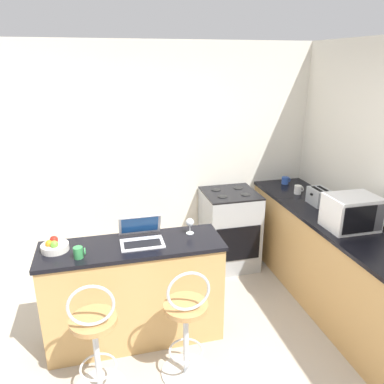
% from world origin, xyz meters
% --- Properties ---
extents(wall_back, '(12.00, 0.06, 2.60)m').
position_xyz_m(wall_back, '(0.00, 2.23, 1.30)').
color(wall_back, silver).
rests_on(wall_back, ground_plane).
extents(breakfast_bar, '(1.53, 0.49, 0.94)m').
position_xyz_m(breakfast_bar, '(-0.35, 0.85, 0.47)').
color(breakfast_bar, tan).
rests_on(breakfast_bar, ground_plane).
extents(counter_right, '(0.64, 2.73, 0.94)m').
position_xyz_m(counter_right, '(1.64, 0.85, 0.47)').
color(counter_right, tan).
rests_on(counter_right, ground_plane).
extents(bar_stool_near, '(0.40, 0.40, 0.99)m').
position_xyz_m(bar_stool_near, '(-0.69, 0.31, 0.46)').
color(bar_stool_near, silver).
rests_on(bar_stool_near, ground_plane).
extents(bar_stool_far, '(0.40, 0.40, 0.99)m').
position_xyz_m(bar_stool_far, '(-0.02, 0.31, 0.46)').
color(bar_stool_far, silver).
rests_on(bar_stool_far, ground_plane).
extents(laptop, '(0.36, 0.31, 0.22)m').
position_xyz_m(laptop, '(-0.27, 0.89, 0.99)').
color(laptop, silver).
rests_on(laptop, breakfast_bar).
extents(microwave, '(0.44, 0.34, 0.31)m').
position_xyz_m(microwave, '(1.61, 0.69, 1.09)').
color(microwave, white).
rests_on(microwave, counter_right).
extents(toaster, '(0.19, 0.24, 0.18)m').
position_xyz_m(toaster, '(1.66, 1.30, 1.02)').
color(toaster, '#9EA3A8').
rests_on(toaster, counter_right).
extents(stove_range, '(0.61, 0.61, 0.94)m').
position_xyz_m(stove_range, '(0.89, 1.88, 0.47)').
color(stove_range, '#9EA3A8').
rests_on(stove_range, ground_plane).
extents(wine_glass_short, '(0.07, 0.07, 0.14)m').
position_xyz_m(wine_glass_short, '(0.17, 0.94, 1.04)').
color(wine_glass_short, silver).
rests_on(wine_glass_short, breakfast_bar).
extents(fruit_bowl, '(0.22, 0.22, 0.11)m').
position_xyz_m(fruit_bowl, '(-0.97, 0.90, 0.97)').
color(fruit_bowl, silver).
rests_on(fruit_bowl, breakfast_bar).
extents(mug_blue, '(0.10, 0.08, 0.09)m').
position_xyz_m(mug_blue, '(1.65, 2.02, 0.98)').
color(mug_blue, '#2D51AD').
rests_on(mug_blue, counter_right).
extents(mug_white, '(0.10, 0.08, 0.10)m').
position_xyz_m(mug_white, '(1.62, 1.65, 0.99)').
color(mug_white, white).
rests_on(mug_white, counter_right).
extents(mug_green, '(0.09, 0.07, 0.09)m').
position_xyz_m(mug_green, '(-0.77, 0.73, 0.98)').
color(mug_green, '#338447').
rests_on(mug_green, breakfast_bar).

